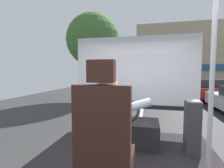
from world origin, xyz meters
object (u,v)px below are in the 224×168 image
Objects in this scene: driver_seat at (105,146)px; handrail_pole at (211,98)px; steering_console at (125,131)px; bus_driver at (108,124)px; parked_car_charcoal at (180,81)px; fare_box at (192,127)px; parked_car_red at (206,89)px; parked_car_white at (186,83)px.

driver_seat is 1.10m from handrail_pole.
handrail_pole reaches higher than steering_console.
bus_driver is at bearing 90.00° from driver_seat.
handrail_pole is (0.96, 0.36, 0.42)m from driver_seat.
steering_console is 19.73m from parked_car_charcoal.
bus_driver is at bearing -132.77° from fare_box.
parked_car_red is 5.51m from parked_car_white.
parked_car_charcoal is (3.26, 19.37, -0.36)m from fare_box.
driver_seat is 1.60× the size of bus_driver.
parked_car_red is (4.15, 9.19, -0.14)m from steering_console.
parked_car_red is at bearing 71.37° from fare_box.
fare_box is (1.02, 1.10, -0.33)m from bus_driver.
bus_driver is 0.19× the size of parked_car_charcoal.
fare_box is (1.02, -0.11, 0.18)m from steering_console.
parked_car_white is 4.57m from parked_car_charcoal.
fare_box is 0.19× the size of parked_car_charcoal.
parked_car_red reaches higher than parked_car_charcoal.
parked_car_charcoal is at bearing 77.47° from steering_console.
parked_car_red is at bearing 72.54° from handrail_pole.
fare_box is 19.65m from parked_car_charcoal.
fare_box is (0.06, 0.86, -0.58)m from handrail_pole.
bus_driver is at bearing -111.76° from parked_car_red.
handrail_pole is at bearing -45.45° from steering_console.
parked_car_charcoal is (4.28, 20.47, -0.69)m from bus_driver.
fare_box is 0.19× the size of parked_car_white.
steering_console is 0.26× the size of parked_car_charcoal.
bus_driver reaches higher than fare_box.
parked_car_charcoal is (4.28, 19.26, -0.18)m from steering_console.
driver_seat is at bearing -129.91° from fare_box.
driver_seat is 21.03m from parked_car_charcoal.
fare_box is 0.20× the size of parked_car_red.
handrail_pole is at bearing -93.97° from fare_box.
parked_car_red is at bearing 65.69° from steering_console.
parked_car_white is at bearing 75.90° from driver_seat.
driver_seat is 0.67× the size of handrail_pole.
parked_car_white is at bearing 78.52° from fare_box.
parked_car_white is at bearing 91.31° from parked_car_red.
driver_seat is 0.33× the size of parked_car_red.
steering_console is at bearing 173.67° from fare_box.
parked_car_white is at bearing 78.92° from handrail_pole.
handrail_pole is 10.69m from parked_car_red.
fare_box is (1.02, 1.21, -0.16)m from driver_seat.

